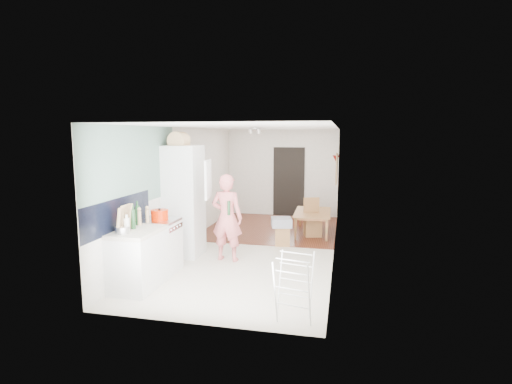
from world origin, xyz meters
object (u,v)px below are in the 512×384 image
at_px(dining_chair, 313,217).
at_px(person, 227,210).
at_px(stool, 283,236).
at_px(drying_rack, 294,288).
at_px(dining_table, 314,224).

bearing_deg(dining_chair, person, -139.53).
xyz_separation_m(person, stool, (0.87, 1.26, -0.76)).
bearing_deg(dining_chair, stool, -137.94).
xyz_separation_m(stool, drying_rack, (0.67, -3.46, 0.23)).
bearing_deg(drying_rack, dining_table, 103.57).
relative_size(dining_table, stool, 3.15).
bearing_deg(drying_rack, stool, 113.31).
distance_m(dining_chair, stool, 1.10).
height_order(person, drying_rack, person).
distance_m(stool, drying_rack, 3.53).
bearing_deg(stool, drying_rack, -79.08).
bearing_deg(dining_table, drying_rack, 179.44).
relative_size(stool, drying_rack, 0.47).
xyz_separation_m(person, dining_chair, (1.43, 2.16, -0.52)).
bearing_deg(drying_rack, person, 137.26).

